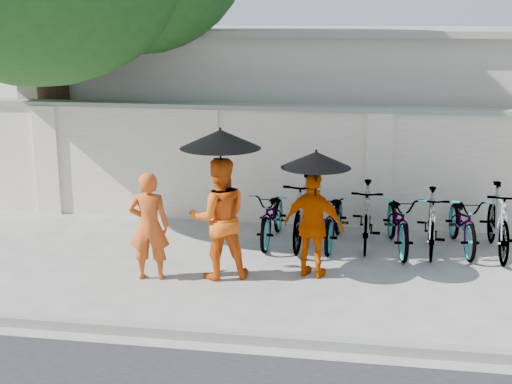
# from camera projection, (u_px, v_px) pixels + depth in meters

# --- Properties ---
(ground) EXTENTS (80.00, 80.00, 0.00)m
(ground) POSITION_uv_depth(u_px,v_px,m) (228.00, 285.00, 9.75)
(ground) COLOR #ADA69C
(kerb) EXTENTS (40.00, 0.16, 0.12)m
(kerb) POSITION_uv_depth(u_px,v_px,m) (197.00, 334.00, 8.11)
(kerb) COLOR gray
(kerb) RESTS_ON ground
(compound_wall) EXTENTS (20.00, 0.30, 2.00)m
(compound_wall) POSITION_uv_depth(u_px,v_px,m) (321.00, 168.00, 12.41)
(compound_wall) COLOR white
(compound_wall) RESTS_ON ground
(building_behind) EXTENTS (14.00, 6.00, 3.20)m
(building_behind) POSITION_uv_depth(u_px,v_px,m) (380.00, 108.00, 15.75)
(building_behind) COLOR #B3AC93
(building_behind) RESTS_ON ground
(monk_left) EXTENTS (0.61, 0.45, 1.53)m
(monk_left) POSITION_uv_depth(u_px,v_px,m) (149.00, 226.00, 9.82)
(monk_left) COLOR #D7531A
(monk_left) RESTS_ON ground
(monk_center) EXTENTS (1.01, 0.90, 1.71)m
(monk_center) POSITION_uv_depth(u_px,v_px,m) (219.00, 218.00, 9.85)
(monk_center) COLOR #ED5C10
(monk_center) RESTS_ON ground
(parasol_center) EXTENTS (1.10, 1.10, 1.14)m
(parasol_center) POSITION_uv_depth(u_px,v_px,m) (220.00, 139.00, 9.50)
(parasol_center) COLOR black
(parasol_center) RESTS_ON ground
(monk_right) EXTENTS (0.94, 0.60, 1.49)m
(monk_right) POSITION_uv_depth(u_px,v_px,m) (314.00, 226.00, 9.89)
(monk_right) COLOR #D24600
(monk_right) RESTS_ON ground
(parasol_right) EXTENTS (0.96, 0.96, 0.96)m
(parasol_right) POSITION_uv_depth(u_px,v_px,m) (316.00, 160.00, 9.58)
(parasol_right) COLOR black
(parasol_right) RESTS_ON ground
(bike_0) EXTENTS (0.66, 1.72, 0.89)m
(bike_0) POSITION_uv_depth(u_px,v_px,m) (273.00, 215.00, 11.49)
(bike_0) COLOR gray
(bike_0) RESTS_ON ground
(bike_1) EXTENTS (0.62, 1.88, 1.12)m
(bike_1) POSITION_uv_depth(u_px,v_px,m) (303.00, 211.00, 11.35)
(bike_1) COLOR gray
(bike_1) RESTS_ON ground
(bike_2) EXTENTS (0.73, 1.76, 0.90)m
(bike_2) POSITION_uv_depth(u_px,v_px,m) (335.00, 218.00, 11.35)
(bike_2) COLOR gray
(bike_2) RESTS_ON ground
(bike_3) EXTENTS (0.48, 1.69, 1.02)m
(bike_3) POSITION_uv_depth(u_px,v_px,m) (367.00, 215.00, 11.29)
(bike_3) COLOR gray
(bike_3) RESTS_ON ground
(bike_4) EXTENTS (0.86, 1.86, 0.94)m
(bike_4) POSITION_uv_depth(u_px,v_px,m) (399.00, 221.00, 11.10)
(bike_4) COLOR gray
(bike_4) RESTS_ON ground
(bike_5) EXTENTS (0.53, 1.64, 0.98)m
(bike_5) POSITION_uv_depth(u_px,v_px,m) (431.00, 222.00, 11.00)
(bike_5) COLOR gray
(bike_5) RESTS_ON ground
(bike_6) EXTENTS (0.79, 1.79, 0.91)m
(bike_6) POSITION_uv_depth(u_px,v_px,m) (463.00, 222.00, 11.11)
(bike_6) COLOR gray
(bike_6) RESTS_ON ground
(bike_7) EXTENTS (0.52, 1.80, 1.08)m
(bike_7) POSITION_uv_depth(u_px,v_px,m) (498.00, 221.00, 10.87)
(bike_7) COLOR gray
(bike_7) RESTS_ON ground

